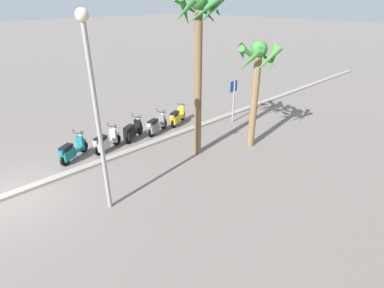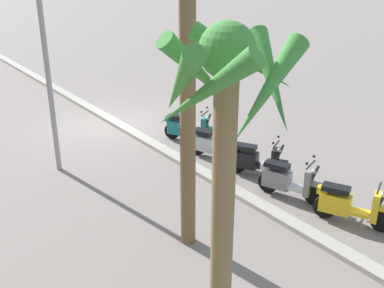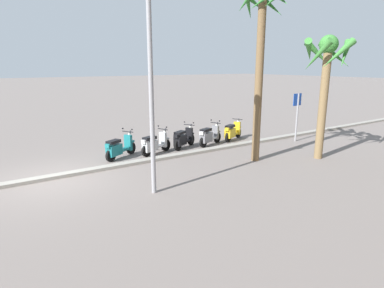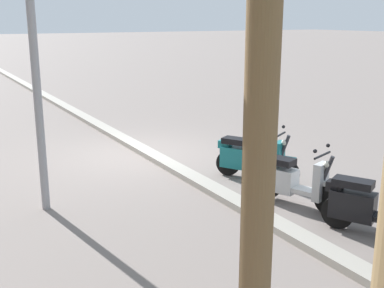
% 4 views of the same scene
% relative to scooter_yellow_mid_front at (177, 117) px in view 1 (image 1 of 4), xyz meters
% --- Properties ---
extents(ground_plane, '(200.00, 200.00, 0.00)m').
position_rel_scooter_yellow_mid_front_xyz_m(ground_plane, '(8.89, 1.25, -0.45)').
color(ground_plane, slate).
extents(curb_strip, '(60.00, 0.36, 0.12)m').
position_rel_scooter_yellow_mid_front_xyz_m(curb_strip, '(8.89, 1.07, -0.39)').
color(curb_strip, gray).
rests_on(curb_strip, ground).
extents(scooter_yellow_mid_front, '(1.64, 0.91, 1.04)m').
position_rel_scooter_yellow_mid_front_xyz_m(scooter_yellow_mid_front, '(0.00, 0.00, 0.00)').
color(scooter_yellow_mid_front, black).
rests_on(scooter_yellow_mid_front, ground).
extents(scooter_grey_gap_after_mid, '(1.66, 0.82, 1.17)m').
position_rel_scooter_yellow_mid_front_xyz_m(scooter_grey_gap_after_mid, '(1.62, 0.20, 0.01)').
color(scooter_grey_gap_after_mid, black).
rests_on(scooter_grey_gap_after_mid, ground).
extents(scooter_black_lead_nearest, '(1.59, 0.94, 1.17)m').
position_rel_scooter_yellow_mid_front_xyz_m(scooter_black_lead_nearest, '(2.95, 0.00, 0.00)').
color(scooter_black_lead_nearest, black).
rests_on(scooter_black_lead_nearest, ground).
extents(scooter_silver_last_in_row, '(1.67, 0.81, 1.17)m').
position_rel_scooter_yellow_mid_front_xyz_m(scooter_silver_last_in_row, '(4.54, 0.20, -0.00)').
color(scooter_silver_last_in_row, black).
rests_on(scooter_silver_last_in_row, ground).
extents(scooter_teal_second_in_line, '(1.64, 1.02, 1.17)m').
position_rel_scooter_yellow_mid_front_xyz_m(scooter_teal_second_in_line, '(6.06, -0.01, 0.00)').
color(scooter_teal_second_in_line, black).
rests_on(scooter_teal_second_in_line, ground).
extents(crossing_sign, '(0.60, 0.13, 2.40)m').
position_rel_scooter_yellow_mid_front_xyz_m(crossing_sign, '(-2.60, 1.85, 1.05)').
color(crossing_sign, '#939399').
rests_on(crossing_sign, ground).
extents(palm_tree_far_corner, '(2.03, 2.08, 4.90)m').
position_rel_scooter_yellow_mid_front_xyz_m(palm_tree_far_corner, '(-0.89, 4.44, 3.23)').
color(palm_tree_far_corner, olive).
rests_on(palm_tree_far_corner, ground).
extents(palm_tree_by_mall_entrance, '(1.94, 1.88, 6.73)m').
position_rel_scooter_yellow_mid_front_xyz_m(palm_tree_by_mall_entrance, '(1.53, 3.26, 4.68)').
color(palm_tree_by_mall_entrance, brown).
rests_on(palm_tree_by_mall_entrance, ground).
extents(street_lamp, '(0.36, 0.36, 6.29)m').
position_rel_scooter_yellow_mid_front_xyz_m(street_lamp, '(6.51, 4.08, 3.41)').
color(street_lamp, '#939399').
rests_on(street_lamp, ground).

